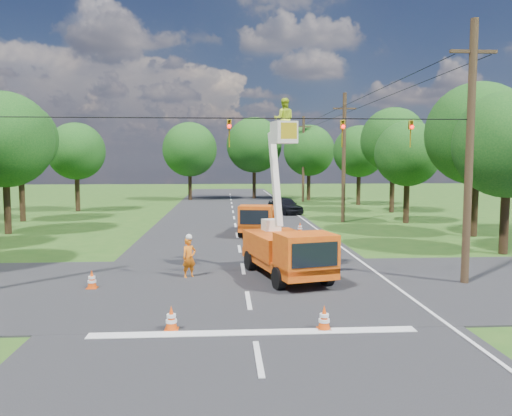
{
  "coord_description": "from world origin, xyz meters",
  "views": [
    {
      "loc": [
        -0.78,
        -16.45,
        4.71
      ],
      "look_at": [
        0.65,
        6.21,
        2.6
      ],
      "focal_mm": 35.0,
      "sensor_mm": 36.0,
      "label": 1
    }
  ],
  "objects": [
    {
      "name": "tree_right_a",
      "position": [
        13.5,
        8.0,
        5.56
      ],
      "size": [
        5.4,
        5.4,
        8.28
      ],
      "color": "#382616",
      "rests_on": "ground"
    },
    {
      "name": "tree_right_b",
      "position": [
        15.0,
        14.0,
        6.43
      ],
      "size": [
        6.4,
        6.4,
        9.65
      ],
      "color": "#382616",
      "rests_on": "ground"
    },
    {
      "name": "road_cross",
      "position": [
        0.0,
        2.0,
        0.0
      ],
      "size": [
        56.0,
        10.0,
        0.07
      ],
      "primitive_type": "cube",
      "color": "black",
      "rests_on": "ground"
    },
    {
      "name": "road_main",
      "position": [
        0.0,
        20.0,
        0.0
      ],
      "size": [
        12.0,
        100.0,
        0.06
      ],
      "primitive_type": "cube",
      "color": "black",
      "rests_on": "ground"
    },
    {
      "name": "ground_worker",
      "position": [
        -2.24,
        3.63,
        0.83
      ],
      "size": [
        0.72,
        0.65,
        1.65
      ],
      "primitive_type": "imported",
      "rotation": [
        0.0,
        0.0,
        0.55
      ],
      "color": "#E04B12",
      "rests_on": "ground"
    },
    {
      "name": "tree_right_d",
      "position": [
        14.8,
        29.0,
        6.68
      ],
      "size": [
        6.0,
        6.0,
        9.7
      ],
      "color": "#382616",
      "rests_on": "ground"
    },
    {
      "name": "stop_bar",
      "position": [
        0.0,
        -3.2,
        0.0
      ],
      "size": [
        9.0,
        0.45,
        0.02
      ],
      "primitive_type": "cube",
      "color": "silver",
      "rests_on": "ground"
    },
    {
      "name": "bucket_truck",
      "position": [
        1.72,
        3.28,
        1.55
      ],
      "size": [
        3.37,
        5.89,
        7.25
      ],
      "rotation": [
        0.0,
        0.0,
        0.25
      ],
      "color": "orange",
      "rests_on": "ground"
    },
    {
      "name": "tree_far_b",
      "position": [
        3.0,
        47.0,
        6.81
      ],
      "size": [
        7.0,
        7.0,
        10.32
      ],
      "color": "#382616",
      "rests_on": "ground"
    },
    {
      "name": "tree_left_f",
      "position": [
        -14.8,
        32.0,
        5.69
      ],
      "size": [
        5.4,
        5.4,
        8.4
      ],
      "color": "#382616",
      "rests_on": "ground"
    },
    {
      "name": "traffic_cone_2",
      "position": [
        2.22,
        7.86,
        0.36
      ],
      "size": [
        0.38,
        0.38,
        0.71
      ],
      "color": "#E4470C",
      "rests_on": "ground"
    },
    {
      "name": "traffic_cone_6",
      "position": [
        4.22,
        16.17,
        0.36
      ],
      "size": [
        0.38,
        0.38,
        0.71
      ],
      "color": "#E4470C",
      "rests_on": "ground"
    },
    {
      "name": "tree_far_c",
      "position": [
        9.5,
        44.0,
        6.06
      ],
      "size": [
        6.2,
        6.2,
        9.18
      ],
      "color": "#382616",
      "rests_on": "ground"
    },
    {
      "name": "tree_left_e",
      "position": [
        -16.8,
        24.0,
        6.49
      ],
      "size": [
        5.8,
        5.8,
        9.41
      ],
      "color": "#382616",
      "rests_on": "ground"
    },
    {
      "name": "tree_far_a",
      "position": [
        -5.0,
        45.0,
        6.19
      ],
      "size": [
        6.6,
        6.6,
        9.5
      ],
      "color": "#382616",
      "rests_on": "ground"
    },
    {
      "name": "traffic_cone_3",
      "position": [
        2.8,
        11.53,
        0.36
      ],
      "size": [
        0.38,
        0.38,
        0.71
      ],
      "color": "#E4470C",
      "rests_on": "ground"
    },
    {
      "name": "tree_left_d",
      "position": [
        -15.0,
        17.0,
        6.12
      ],
      "size": [
        6.2,
        6.2,
        9.24
      ],
      "color": "#382616",
      "rests_on": "ground"
    },
    {
      "name": "edge_line",
      "position": [
        5.6,
        20.0,
        0.0
      ],
      "size": [
        0.12,
        90.0,
        0.02
      ],
      "primitive_type": "cube",
      "color": "silver",
      "rests_on": "ground"
    },
    {
      "name": "traffic_cone_4",
      "position": [
        -5.71,
        2.04,
        0.36
      ],
      "size": [
        0.38,
        0.38,
        0.71
      ],
      "color": "#E4470C",
      "rests_on": "ground"
    },
    {
      "name": "pole_right_far",
      "position": [
        8.5,
        42.0,
        5.11
      ],
      "size": [
        1.8,
        0.3,
        10.0
      ],
      "color": "#4C3823",
      "rests_on": "ground"
    },
    {
      "name": "traffic_cone_1",
      "position": [
        1.97,
        -3.03,
        0.36
      ],
      "size": [
        0.38,
        0.38,
        0.71
      ],
      "color": "#E4470C",
      "rests_on": "ground"
    },
    {
      "name": "distant_car",
      "position": [
        4.7,
        28.23,
        0.76
      ],
      "size": [
        3.2,
        4.79,
        1.52
      ],
      "primitive_type": "imported",
      "rotation": [
        0.0,
        0.0,
        0.35
      ],
      "color": "black",
      "rests_on": "ground"
    },
    {
      "name": "signal_span",
      "position": [
        2.23,
        1.99,
        5.88
      ],
      "size": [
        18.0,
        0.29,
        1.07
      ],
      "color": "black",
      "rests_on": "ground"
    },
    {
      "name": "second_truck",
      "position": [
        1.4,
        15.59,
        1.06
      ],
      "size": [
        2.89,
        5.69,
        2.04
      ],
      "rotation": [
        0.0,
        0.0,
        -0.17
      ],
      "color": "orange",
      "rests_on": "ground"
    },
    {
      "name": "tree_right_c",
      "position": [
        13.2,
        21.0,
        5.31
      ],
      "size": [
        5.0,
        5.0,
        7.83
      ],
      "color": "#382616",
      "rests_on": "ground"
    },
    {
      "name": "traffic_cone_0",
      "position": [
        -2.29,
        -2.8,
        0.36
      ],
      "size": [
        0.38,
        0.38,
        0.71
      ],
      "color": "#E4470C",
      "rests_on": "ground"
    },
    {
      "name": "pole_right_near",
      "position": [
        8.5,
        2.0,
        5.11
      ],
      "size": [
        1.8,
        0.3,
        10.0
      ],
      "color": "#4C3823",
      "rests_on": "ground"
    },
    {
      "name": "tree_right_e",
      "position": [
        13.8,
        37.0,
        5.81
      ],
      "size": [
        5.6,
        5.6,
        8.63
      ],
      "color": "#382616",
      "rests_on": "ground"
    },
    {
      "name": "pole_right_mid",
      "position": [
        8.5,
        22.0,
        5.11
      ],
      "size": [
        1.8,
        0.3,
        10.0
      ],
      "color": "#4C3823",
      "rests_on": "ground"
    },
    {
      "name": "ground",
      "position": [
        0.0,
        20.0,
        0.0
      ],
      "size": [
        140.0,
        140.0,
        0.0
      ],
      "primitive_type": "plane",
      "color": "#275218",
      "rests_on": "ground"
    }
  ]
}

